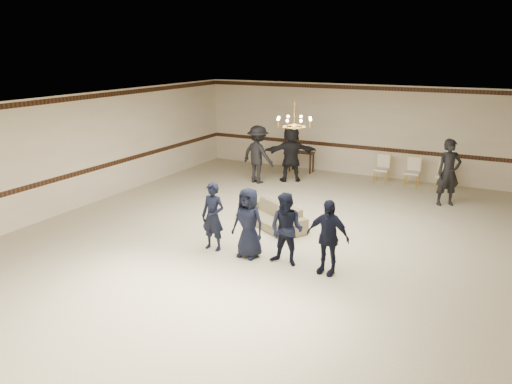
{
  "coord_description": "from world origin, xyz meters",
  "views": [
    {
      "loc": [
        4.79,
        -10.25,
        4.42
      ],
      "look_at": [
        -0.28,
        -0.5,
        1.23
      ],
      "focal_mm": 35.04,
      "sensor_mm": 36.0,
      "label": 1
    }
  ],
  "objects_px": {
    "chandelier": "(294,113)",
    "adult_mid": "(291,153)",
    "boy_d": "(328,237)",
    "boy_b": "(248,223)",
    "console_table": "(301,162)",
    "boy_a": "(213,217)",
    "boy_c": "(286,230)",
    "adult_left": "(258,154)",
    "banquet_chair_mid": "(412,172)",
    "banquet_chair_right": "(444,176)",
    "adult_right": "(449,172)",
    "banquet_chair_left": "(382,169)",
    "settee": "(272,215)"
  },
  "relations": [
    {
      "from": "boy_a",
      "to": "adult_mid",
      "type": "height_order",
      "value": "adult_mid"
    },
    {
      "from": "adult_right",
      "to": "banquet_chair_left",
      "type": "relative_size",
      "value": 2.02
    },
    {
      "from": "boy_b",
      "to": "settee",
      "type": "relative_size",
      "value": 0.75
    },
    {
      "from": "boy_b",
      "to": "boy_c",
      "type": "xyz_separation_m",
      "value": [
        0.9,
        0.0,
        0.0
      ]
    },
    {
      "from": "adult_right",
      "to": "console_table",
      "type": "height_order",
      "value": "adult_right"
    },
    {
      "from": "chandelier",
      "to": "boy_d",
      "type": "height_order",
      "value": "chandelier"
    },
    {
      "from": "adult_right",
      "to": "banquet_chair_left",
      "type": "height_order",
      "value": "adult_right"
    },
    {
      "from": "boy_a",
      "to": "adult_right",
      "type": "relative_size",
      "value": 0.8
    },
    {
      "from": "boy_a",
      "to": "banquet_chair_left",
      "type": "height_order",
      "value": "boy_a"
    },
    {
      "from": "chandelier",
      "to": "settee",
      "type": "distance_m",
      "value": 2.63
    },
    {
      "from": "boy_a",
      "to": "boy_b",
      "type": "distance_m",
      "value": 0.9
    },
    {
      "from": "chandelier",
      "to": "boy_d",
      "type": "xyz_separation_m",
      "value": [
        1.76,
        -2.31,
        -2.1
      ]
    },
    {
      "from": "boy_b",
      "to": "console_table",
      "type": "distance_m",
      "value": 7.96
    },
    {
      "from": "boy_d",
      "to": "adult_left",
      "type": "xyz_separation_m",
      "value": [
        -4.47,
        5.64,
        0.19
      ]
    },
    {
      "from": "boy_d",
      "to": "banquet_chair_mid",
      "type": "distance_m",
      "value": 7.52
    },
    {
      "from": "boy_d",
      "to": "banquet_chair_right",
      "type": "relative_size",
      "value": 1.62
    },
    {
      "from": "adult_mid",
      "to": "banquet_chair_mid",
      "type": "xyz_separation_m",
      "value": [
        3.83,
        1.18,
        -0.49
      ]
    },
    {
      "from": "boy_c",
      "to": "banquet_chair_left",
      "type": "height_order",
      "value": "boy_c"
    },
    {
      "from": "boy_a",
      "to": "console_table",
      "type": "bearing_deg",
      "value": 98.96
    },
    {
      "from": "adult_left",
      "to": "banquet_chair_mid",
      "type": "distance_m",
      "value": 5.11
    },
    {
      "from": "boy_a",
      "to": "settee",
      "type": "bearing_deg",
      "value": 76.64
    },
    {
      "from": "adult_mid",
      "to": "adult_right",
      "type": "bearing_deg",
      "value": 143.98
    },
    {
      "from": "adult_mid",
      "to": "banquet_chair_left",
      "type": "bearing_deg",
      "value": 171.03
    },
    {
      "from": "banquet_chair_mid",
      "to": "banquet_chair_right",
      "type": "distance_m",
      "value": 1.0
    },
    {
      "from": "banquet_chair_right",
      "to": "console_table",
      "type": "relative_size",
      "value": 1.06
    },
    {
      "from": "chandelier",
      "to": "boy_a",
      "type": "xyz_separation_m",
      "value": [
        -0.94,
        -2.31,
        -2.1
      ]
    },
    {
      "from": "adult_left",
      "to": "adult_right",
      "type": "height_order",
      "value": "same"
    },
    {
      "from": "chandelier",
      "to": "banquet_chair_left",
      "type": "xyz_separation_m",
      "value": [
        1.02,
        5.2,
        -2.39
      ]
    },
    {
      "from": "boy_a",
      "to": "settee",
      "type": "height_order",
      "value": "boy_a"
    },
    {
      "from": "boy_a",
      "to": "banquet_chair_right",
      "type": "xyz_separation_m",
      "value": [
        3.96,
        7.51,
        -0.3
      ]
    },
    {
      "from": "banquet_chair_left",
      "to": "adult_right",
      "type": "bearing_deg",
      "value": -32.46
    },
    {
      "from": "adult_right",
      "to": "banquet_chair_mid",
      "type": "relative_size",
      "value": 2.02
    },
    {
      "from": "adult_left",
      "to": "adult_mid",
      "type": "distance_m",
      "value": 1.14
    },
    {
      "from": "adult_mid",
      "to": "banquet_chair_right",
      "type": "height_order",
      "value": "adult_mid"
    },
    {
      "from": "boy_d",
      "to": "banquet_chair_left",
      "type": "relative_size",
      "value": 1.62
    },
    {
      "from": "boy_a",
      "to": "adult_left",
      "type": "distance_m",
      "value": 5.91
    },
    {
      "from": "chandelier",
      "to": "boy_a",
      "type": "relative_size",
      "value": 0.6
    },
    {
      "from": "adult_left",
      "to": "banquet_chair_left",
      "type": "relative_size",
      "value": 2.02
    },
    {
      "from": "boy_d",
      "to": "banquet_chair_right",
      "type": "xyz_separation_m",
      "value": [
        1.26,
        7.51,
        -0.3
      ]
    },
    {
      "from": "settee",
      "to": "boy_c",
      "type": "bearing_deg",
      "value": -26.08
    },
    {
      "from": "boy_c",
      "to": "banquet_chair_left",
      "type": "relative_size",
      "value": 1.62
    },
    {
      "from": "settee",
      "to": "adult_left",
      "type": "height_order",
      "value": "adult_left"
    },
    {
      "from": "boy_c",
      "to": "adult_mid",
      "type": "bearing_deg",
      "value": 114.52
    },
    {
      "from": "adult_left",
      "to": "banquet_chair_right",
      "type": "xyz_separation_m",
      "value": [
        5.73,
        1.88,
        -0.49
      ]
    },
    {
      "from": "boy_a",
      "to": "boy_c",
      "type": "relative_size",
      "value": 1.0
    },
    {
      "from": "adult_right",
      "to": "boy_d",
      "type": "bearing_deg",
      "value": -138.21
    },
    {
      "from": "boy_c",
      "to": "boy_d",
      "type": "xyz_separation_m",
      "value": [
        0.9,
        0.0,
        0.0
      ]
    },
    {
      "from": "chandelier",
      "to": "adult_mid",
      "type": "relative_size",
      "value": 0.48
    },
    {
      "from": "boy_c",
      "to": "adult_mid",
      "type": "xyz_separation_m",
      "value": [
        -2.67,
        6.34,
        0.19
      ]
    },
    {
      "from": "chandelier",
      "to": "adult_left",
      "type": "bearing_deg",
      "value": 129.2
    }
  ]
}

